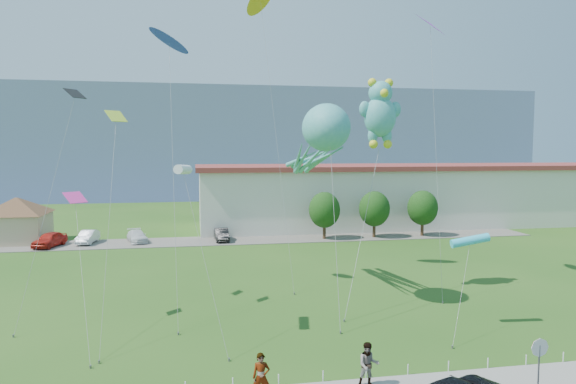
{
  "coord_description": "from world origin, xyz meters",
  "views": [
    {
      "loc": [
        -4.42,
        -22.67,
        10.29
      ],
      "look_at": [
        1.09,
        8.0,
        7.7
      ],
      "focal_mm": 32.0,
      "sensor_mm": 36.0,
      "label": 1
    }
  ],
  "objects_px": {
    "parked_car_black": "(222,235)",
    "octopus_kite": "(321,141)",
    "parked_car_silver": "(88,237)",
    "parked_car_white": "(137,236)",
    "parked_car_red": "(50,239)",
    "pedestrian_right": "(369,365)",
    "pedestrian_left": "(261,377)",
    "stop_sign": "(539,353)",
    "teddy_bear_kite": "(380,112)",
    "warehouse": "(418,194)",
    "pavilion": "(17,215)"
  },
  "relations": [
    {
      "from": "pedestrian_left",
      "to": "parked_car_black",
      "type": "height_order",
      "value": "pedestrian_left"
    },
    {
      "from": "pavilion",
      "to": "stop_sign",
      "type": "distance_m",
      "value": 53.9
    },
    {
      "from": "pedestrian_left",
      "to": "parked_car_red",
      "type": "height_order",
      "value": "pedestrian_left"
    },
    {
      "from": "parked_car_black",
      "to": "pedestrian_left",
      "type": "bearing_deg",
      "value": -92.39
    },
    {
      "from": "pavilion",
      "to": "pedestrian_left",
      "type": "xyz_separation_m",
      "value": [
        22.06,
        -40.68,
        -1.95
      ]
    },
    {
      "from": "parked_car_black",
      "to": "octopus_kite",
      "type": "relative_size",
      "value": 0.32
    },
    {
      "from": "parked_car_white",
      "to": "teddy_bear_kite",
      "type": "xyz_separation_m",
      "value": [
        19.46,
        -23.47,
        12.27
      ]
    },
    {
      "from": "teddy_bear_kite",
      "to": "parked_car_red",
      "type": "bearing_deg",
      "value": 141.86
    },
    {
      "from": "parked_car_red",
      "to": "octopus_kite",
      "type": "bearing_deg",
      "value": -27.88
    },
    {
      "from": "parked_car_silver",
      "to": "parked_car_white",
      "type": "height_order",
      "value": "parked_car_silver"
    },
    {
      "from": "pedestrian_left",
      "to": "parked_car_red",
      "type": "bearing_deg",
      "value": 122.05
    },
    {
      "from": "pedestrian_right",
      "to": "octopus_kite",
      "type": "height_order",
      "value": "octopus_kite"
    },
    {
      "from": "warehouse",
      "to": "parked_car_white",
      "type": "xyz_separation_m",
      "value": [
        -36.98,
        -8.32,
        -3.42
      ]
    },
    {
      "from": "pavilion",
      "to": "warehouse",
      "type": "bearing_deg",
      "value": 6.84
    },
    {
      "from": "pavilion",
      "to": "parked_car_black",
      "type": "height_order",
      "value": "pavilion"
    },
    {
      "from": "parked_car_red",
      "to": "parked_car_black",
      "type": "bearing_deg",
      "value": 18.72
    },
    {
      "from": "warehouse",
      "to": "parked_car_red",
      "type": "height_order",
      "value": "warehouse"
    },
    {
      "from": "parked_car_silver",
      "to": "parked_car_white",
      "type": "xyz_separation_m",
      "value": [
        5.22,
        -0.15,
        -0.06
      ]
    },
    {
      "from": "pedestrian_left",
      "to": "pedestrian_right",
      "type": "height_order",
      "value": "pedestrian_left"
    },
    {
      "from": "pedestrian_right",
      "to": "parked_car_black",
      "type": "distance_m",
      "value": 37.4
    },
    {
      "from": "warehouse",
      "to": "parked_car_white",
      "type": "bearing_deg",
      "value": -167.32
    },
    {
      "from": "pavilion",
      "to": "parked_car_red",
      "type": "relative_size",
      "value": 2.01
    },
    {
      "from": "stop_sign",
      "to": "teddy_bear_kite",
      "type": "relative_size",
      "value": 0.16
    },
    {
      "from": "parked_car_red",
      "to": "teddy_bear_kite",
      "type": "relative_size",
      "value": 0.3
    },
    {
      "from": "warehouse",
      "to": "parked_car_black",
      "type": "distance_m",
      "value": 29.36
    },
    {
      "from": "pedestrian_right",
      "to": "parked_car_silver",
      "type": "relative_size",
      "value": 0.46
    },
    {
      "from": "warehouse",
      "to": "parked_car_red",
      "type": "xyz_separation_m",
      "value": [
        -45.74,
        -9.64,
        -3.29
      ]
    },
    {
      "from": "stop_sign",
      "to": "parked_car_black",
      "type": "relative_size",
      "value": 0.6
    },
    {
      "from": "pedestrian_right",
      "to": "octopus_kite",
      "type": "bearing_deg",
      "value": 94.12
    },
    {
      "from": "pedestrian_left",
      "to": "pedestrian_right",
      "type": "bearing_deg",
      "value": 11.08
    },
    {
      "from": "pedestrian_right",
      "to": "pedestrian_left",
      "type": "bearing_deg",
      "value": -166.59
    },
    {
      "from": "stop_sign",
      "to": "teddy_bear_kite",
      "type": "distance_m",
      "value": 19.84
    },
    {
      "from": "pedestrian_right",
      "to": "teddy_bear_kite",
      "type": "height_order",
      "value": "teddy_bear_kite"
    },
    {
      "from": "parked_car_red",
      "to": "parked_car_silver",
      "type": "bearing_deg",
      "value": 39.78
    },
    {
      "from": "parked_car_white",
      "to": "octopus_kite",
      "type": "relative_size",
      "value": 0.33
    },
    {
      "from": "warehouse",
      "to": "octopus_kite",
      "type": "distance_m",
      "value": 40.54
    },
    {
      "from": "warehouse",
      "to": "parked_car_red",
      "type": "distance_m",
      "value": 46.86
    },
    {
      "from": "warehouse",
      "to": "pedestrian_right",
      "type": "bearing_deg",
      "value": -116.66
    },
    {
      "from": "parked_car_red",
      "to": "pedestrian_right",
      "type": "bearing_deg",
      "value": -41.27
    },
    {
      "from": "pedestrian_left",
      "to": "octopus_kite",
      "type": "relative_size",
      "value": 0.15
    },
    {
      "from": "pedestrian_right",
      "to": "parked_car_white",
      "type": "distance_m",
      "value": 40.38
    },
    {
      "from": "parked_car_black",
      "to": "octopus_kite",
      "type": "xyz_separation_m",
      "value": [
        5.49,
        -24.09,
        10.14
      ]
    },
    {
      "from": "parked_car_black",
      "to": "teddy_bear_kite",
      "type": "bearing_deg",
      "value": -67.82
    },
    {
      "from": "parked_car_silver",
      "to": "teddy_bear_kite",
      "type": "xyz_separation_m",
      "value": [
        24.68,
        -23.62,
        12.22
      ]
    },
    {
      "from": "pedestrian_right",
      "to": "teddy_bear_kite",
      "type": "xyz_separation_m",
      "value": [
        5.72,
        14.5,
        11.9
      ]
    },
    {
      "from": "pedestrian_left",
      "to": "parked_car_black",
      "type": "relative_size",
      "value": 0.47
    },
    {
      "from": "stop_sign",
      "to": "pedestrian_left",
      "type": "xyz_separation_m",
      "value": [
        -11.44,
        1.53,
        -0.79
      ]
    },
    {
      "from": "pavilion",
      "to": "warehouse",
      "type": "height_order",
      "value": "warehouse"
    },
    {
      "from": "warehouse",
      "to": "pedestrian_left",
      "type": "xyz_separation_m",
      "value": [
        -27.94,
        -46.68,
        -3.05
      ]
    },
    {
      "from": "parked_car_red",
      "to": "parked_car_black",
      "type": "distance_m",
      "value": 18.06
    }
  ]
}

